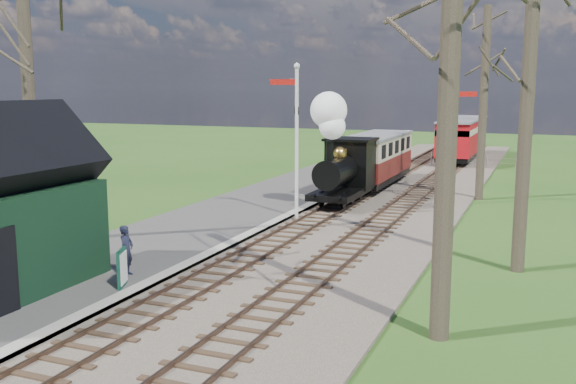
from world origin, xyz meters
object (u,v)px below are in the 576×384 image
object	(u,v)px
person	(126,251)
semaphore_near	(295,131)
coach	(376,157)
sign_board	(122,268)
locomotive	(341,157)
red_carriage_a	(457,140)
bench	(27,279)
red_carriage_b	(467,135)
semaphore_far	(451,131)

from	to	relation	value
person	semaphore_near	bearing A→B (deg)	-14.06
semaphore_near	person	size ratio (longest dim) A/B	4.43
coach	sign_board	world-z (taller)	coach
locomotive	coach	xyz separation A→B (m)	(0.01, 6.07, -0.61)
red_carriage_a	bench	distance (m)	33.95
red_carriage_a	red_carriage_b	bearing A→B (deg)	90.00
locomotive	red_carriage_a	size ratio (longest dim) A/B	0.85
red_carriage_b	sign_board	distance (m)	37.74
semaphore_near	semaphore_far	distance (m)	7.91
semaphore_near	semaphore_far	world-z (taller)	semaphore_near
locomotive	bench	bearing A→B (deg)	-102.67
sign_board	bench	world-z (taller)	sign_board
semaphore_far	red_carriage_b	xyz separation A→B (m)	(-1.77, 21.40, -1.68)
semaphore_near	sign_board	world-z (taller)	semaphore_near
semaphore_near	locomotive	bearing A→B (deg)	78.33
locomotive	person	size ratio (longest dim) A/B	3.51
semaphore_near	red_carriage_a	size ratio (longest dim) A/B	1.07
red_carriage_a	sign_board	distance (m)	32.28
semaphore_near	coach	size ratio (longest dim) A/B	0.79
locomotive	sign_board	world-z (taller)	locomotive
semaphore_far	coach	size ratio (longest dim) A/B	0.73
semaphore_far	coach	distance (m)	6.00
semaphore_near	locomotive	xyz separation A→B (m)	(0.76, 3.67, -1.37)
person	coach	bearing A→B (deg)	-12.25
person	sign_board	bearing A→B (deg)	-156.49
semaphore_near	person	world-z (taller)	semaphore_near
red_carriage_a	semaphore_far	bearing A→B (deg)	-83.64
coach	red_carriage_a	world-z (taller)	red_carriage_a
sign_board	semaphore_far	bearing A→B (deg)	69.70
semaphore_far	sign_board	bearing A→B (deg)	-110.30
locomotive	red_carriage_b	size ratio (longest dim) A/B	0.85
semaphore_far	coach	xyz separation A→B (m)	(-4.37, 3.74, -1.71)
locomotive	coach	bearing A→B (deg)	89.89
semaphore_near	sign_board	bearing A→B (deg)	-94.59
coach	bench	size ratio (longest dim) A/B	5.27
red_carriage_a	person	bearing A→B (deg)	-98.54
semaphore_near	semaphore_far	bearing A→B (deg)	49.40
semaphore_far	red_carriage_a	size ratio (longest dim) A/B	0.99
red_carriage_b	bench	size ratio (longest dim) A/B	3.87
coach	sign_board	bearing A→B (deg)	-94.56
locomotive	red_carriage_a	bearing A→B (deg)	81.85
red_carriage_b	locomotive	bearing A→B (deg)	-96.28
red_carriage_a	bench	world-z (taller)	red_carriage_a
red_carriage_a	person	world-z (taller)	red_carriage_a
bench	person	world-z (taller)	person
semaphore_far	coach	bearing A→B (deg)	139.50
semaphore_near	red_carriage_b	bearing A→B (deg)	82.99
coach	person	distance (m)	19.08
bench	locomotive	bearing A→B (deg)	77.33
coach	semaphore_far	bearing A→B (deg)	-40.50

